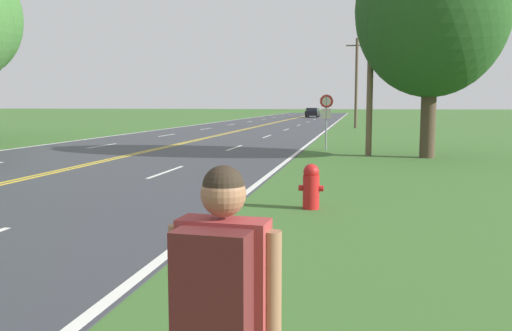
{
  "coord_description": "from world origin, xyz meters",
  "views": [
    {
      "loc": [
        8.99,
        1.16,
        2.06
      ],
      "look_at": [
        6.98,
        11.63,
        0.83
      ],
      "focal_mm": 38.0,
      "sensor_mm": 36.0,
      "label": 1
    }
  ],
  "objects_px": {
    "hitchhiker_person": "(222,301)",
    "fire_hydrant": "(311,186)",
    "car_black_hatchback_mid_near": "(313,112)",
    "traffic_sign": "(326,108)",
    "tree_behind_sign": "(432,10)"
  },
  "relations": [
    {
      "from": "traffic_sign",
      "to": "car_black_hatchback_mid_near",
      "type": "distance_m",
      "value": 57.1
    },
    {
      "from": "hitchhiker_person",
      "to": "traffic_sign",
      "type": "bearing_deg",
      "value": 6.36
    },
    {
      "from": "car_black_hatchback_mid_near",
      "to": "tree_behind_sign",
      "type": "bearing_deg",
      "value": 10.72
    },
    {
      "from": "hitchhiker_person",
      "to": "car_black_hatchback_mid_near",
      "type": "bearing_deg",
      "value": 8.81
    },
    {
      "from": "car_black_hatchback_mid_near",
      "to": "traffic_sign",
      "type": "bearing_deg",
      "value": 7.19
    },
    {
      "from": "tree_behind_sign",
      "to": "car_black_hatchback_mid_near",
      "type": "bearing_deg",
      "value": 99.05
    },
    {
      "from": "hitchhiker_person",
      "to": "tree_behind_sign",
      "type": "xyz_separation_m",
      "value": [
        3.2,
        18.91,
        4.44
      ]
    },
    {
      "from": "traffic_sign",
      "to": "tree_behind_sign",
      "type": "distance_m",
      "value": 6.13
    },
    {
      "from": "fire_hydrant",
      "to": "traffic_sign",
      "type": "bearing_deg",
      "value": 92.34
    },
    {
      "from": "hitchhiker_person",
      "to": "fire_hydrant",
      "type": "height_order",
      "value": "hitchhiker_person"
    },
    {
      "from": "fire_hydrant",
      "to": "traffic_sign",
      "type": "height_order",
      "value": "traffic_sign"
    },
    {
      "from": "fire_hydrant",
      "to": "tree_behind_sign",
      "type": "distance_m",
      "value": 12.55
    },
    {
      "from": "car_black_hatchback_mid_near",
      "to": "hitchhiker_person",
      "type": "bearing_deg",
      "value": 6.26
    },
    {
      "from": "traffic_sign",
      "to": "hitchhiker_person",
      "type": "bearing_deg",
      "value": -87.86
    },
    {
      "from": "hitchhiker_person",
      "to": "traffic_sign",
      "type": "distance_m",
      "value": 21.76
    }
  ]
}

